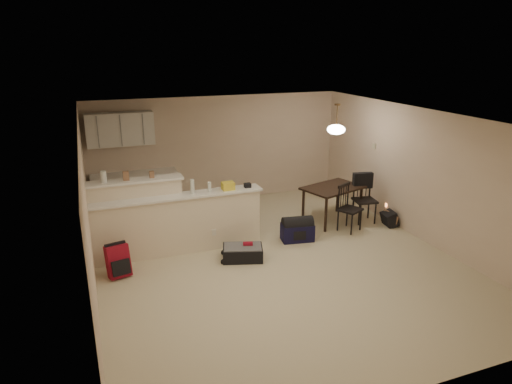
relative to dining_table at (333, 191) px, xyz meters
name	(u,v)px	position (x,y,z in m)	size (l,w,h in m)	color
room	(276,192)	(-1.85, -1.27, 0.58)	(7.00, 7.02, 2.50)	beige
breakfast_bar	(164,221)	(-3.61, -0.29, -0.07)	(3.08, 0.58, 1.39)	beige
upper_cabinets	(120,129)	(-4.05, 2.05, 1.23)	(1.40, 0.34, 0.70)	white
kitchen_counter	(136,195)	(-3.85, 1.92, -0.22)	(1.80, 0.60, 0.90)	white
thermostat	(374,146)	(1.14, 0.28, 0.83)	(0.02, 0.12, 0.12)	beige
jar	(104,177)	(-4.54, -0.15, 0.82)	(0.10, 0.10, 0.20)	silver
cereal_box	(126,176)	(-4.18, -0.15, 0.80)	(0.10, 0.07, 0.16)	#8E6649
small_box	(152,175)	(-3.74, -0.15, 0.78)	(0.08, 0.06, 0.12)	#8E6649
bottle_a	(192,187)	(-3.08, -0.37, 0.55)	(0.07, 0.07, 0.26)	silver
bottle_b	(209,187)	(-2.77, -0.37, 0.51)	(0.06, 0.06, 0.18)	silver
bag_lump	(228,186)	(-2.42, -0.37, 0.49)	(0.22, 0.18, 0.14)	#8E6649
pouch	(248,185)	(-2.04, -0.37, 0.46)	(0.12, 0.10, 0.08)	#8E6649
dining_table	(333,191)	(0.00, 0.00, 0.00)	(1.41, 1.14, 0.77)	black
pendant_lamp	(336,129)	(0.00, 0.00, 1.32)	(0.36, 0.36, 0.62)	brown
dining_chair_near	(350,208)	(0.07, -0.59, -0.19)	(0.42, 0.40, 0.96)	black
dining_chair_far	(365,199)	(0.62, -0.28, -0.17)	(0.44, 0.42, 1.01)	black
suitcase	(243,253)	(-2.38, -1.06, -0.56)	(0.69, 0.45, 0.23)	black
red_backpack	(118,261)	(-4.48, -0.91, -0.41)	(0.35, 0.22, 0.53)	maroon
navy_duffel	(297,232)	(-1.13, -0.66, -0.51)	(0.61, 0.33, 0.33)	#121034
black_daypack	(390,219)	(1.00, -0.66, -0.53)	(0.34, 0.24, 0.30)	black
cardboard_sheet	(390,219)	(1.00, -0.66, -0.53)	(0.39, 0.02, 0.29)	#8E6649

